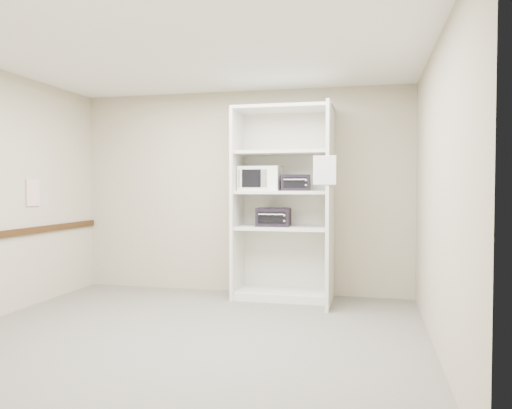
% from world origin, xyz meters
% --- Properties ---
extents(floor, '(4.50, 4.00, 0.01)m').
position_xyz_m(floor, '(0.00, 0.00, 0.00)').
color(floor, '#636157').
rests_on(floor, ground).
extents(ceiling, '(4.50, 4.00, 0.01)m').
position_xyz_m(ceiling, '(0.00, 0.00, 2.70)').
color(ceiling, white).
extents(wall_back, '(4.50, 0.02, 2.70)m').
position_xyz_m(wall_back, '(0.00, 2.00, 1.35)').
color(wall_back, '#B1A68C').
rests_on(wall_back, ground).
extents(wall_front, '(4.50, 0.02, 2.70)m').
position_xyz_m(wall_front, '(0.00, -2.00, 1.35)').
color(wall_front, '#B1A68C').
rests_on(wall_front, ground).
extents(wall_right, '(0.02, 4.00, 2.70)m').
position_xyz_m(wall_right, '(2.25, 0.00, 1.35)').
color(wall_right, '#B1A68C').
rests_on(wall_right, ground).
extents(shelving_unit, '(1.24, 0.92, 2.42)m').
position_xyz_m(shelving_unit, '(0.67, 1.70, 1.13)').
color(shelving_unit, silver).
rests_on(shelving_unit, floor).
extents(microwave, '(0.52, 0.40, 0.31)m').
position_xyz_m(microwave, '(0.31, 1.75, 1.53)').
color(microwave, white).
rests_on(microwave, shelving_unit).
extents(toaster_oven_upper, '(0.37, 0.29, 0.20)m').
position_xyz_m(toaster_oven_upper, '(0.77, 1.72, 1.47)').
color(toaster_oven_upper, black).
rests_on(toaster_oven_upper, shelving_unit).
extents(toaster_oven_lower, '(0.43, 0.33, 0.23)m').
position_xyz_m(toaster_oven_lower, '(0.50, 1.69, 1.04)').
color(toaster_oven_lower, black).
rests_on(toaster_oven_lower, shelving_unit).
extents(paper_sign, '(0.25, 0.02, 0.32)m').
position_xyz_m(paper_sign, '(1.19, 1.07, 1.60)').
color(paper_sign, white).
rests_on(paper_sign, shelving_unit).
extents(wall_poster, '(0.01, 0.23, 0.32)m').
position_xyz_m(wall_poster, '(-2.24, 0.69, 1.35)').
color(wall_poster, white).
rests_on(wall_poster, wall_left).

